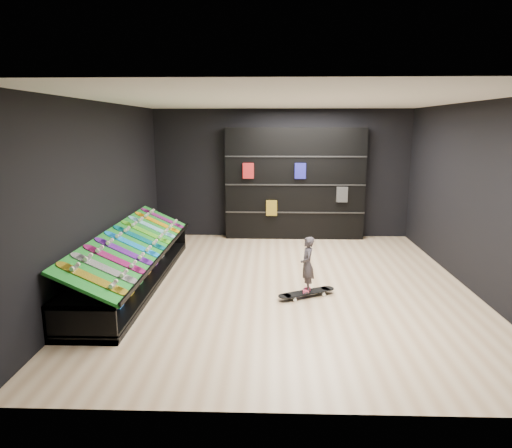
{
  "coord_description": "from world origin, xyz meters",
  "views": [
    {
      "loc": [
        -0.26,
        -7.28,
        2.63
      ],
      "look_at": [
        -0.5,
        0.2,
        1.0
      ],
      "focal_mm": 32.0,
      "sensor_mm": 36.0,
      "label": 1
    }
  ],
  "objects_px": {
    "display_rack": "(134,269)",
    "floor_skateboard": "(307,295)",
    "child": "(307,275)",
    "back_shelving": "(295,184)"
  },
  "relations": [
    {
      "from": "back_shelving",
      "to": "floor_skateboard",
      "type": "relative_size",
      "value": 3.28
    },
    {
      "from": "floor_skateboard",
      "to": "child",
      "type": "relative_size",
      "value": 1.86
    },
    {
      "from": "back_shelving",
      "to": "child",
      "type": "height_order",
      "value": "back_shelving"
    },
    {
      "from": "display_rack",
      "to": "floor_skateboard",
      "type": "distance_m",
      "value": 2.92
    },
    {
      "from": "floor_skateboard",
      "to": "back_shelving",
      "type": "bearing_deg",
      "value": 62.96
    },
    {
      "from": "floor_skateboard",
      "to": "child",
      "type": "bearing_deg",
      "value": 0.0
    },
    {
      "from": "child",
      "to": "display_rack",
      "type": "bearing_deg",
      "value": -102.25
    },
    {
      "from": "display_rack",
      "to": "floor_skateboard",
      "type": "height_order",
      "value": "display_rack"
    },
    {
      "from": "display_rack",
      "to": "floor_skateboard",
      "type": "bearing_deg",
      "value": -10.79
    },
    {
      "from": "back_shelving",
      "to": "floor_skateboard",
      "type": "distance_m",
      "value": 4.06
    }
  ]
}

